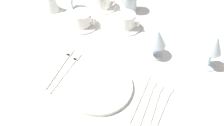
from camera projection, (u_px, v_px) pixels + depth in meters
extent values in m
cube|color=silver|center=(127.00, 50.00, 1.18)|extent=(1.80, 1.10, 0.04)
cube|color=silver|center=(161.00, 2.00, 1.60)|extent=(1.80, 0.01, 0.18)
cylinder|color=brown|center=(44.00, 14.00, 1.95)|extent=(0.07, 0.07, 0.70)
cylinder|color=white|center=(99.00, 87.00, 1.02)|extent=(0.25, 0.25, 0.02)
cube|color=beige|center=(63.00, 75.00, 1.06)|extent=(0.02, 0.19, 0.00)
cube|color=beige|center=(77.00, 57.00, 1.13)|extent=(0.02, 0.04, 0.00)
cube|color=beige|center=(57.00, 71.00, 1.08)|extent=(0.02, 0.20, 0.00)
cube|color=beige|center=(70.00, 53.00, 1.15)|extent=(0.02, 0.04, 0.00)
cube|color=beige|center=(137.00, 101.00, 0.98)|extent=(0.02, 0.19, 0.00)
cube|color=beige|center=(147.00, 80.00, 1.05)|extent=(0.02, 0.06, 0.00)
cube|color=beige|center=(146.00, 105.00, 0.97)|extent=(0.02, 0.18, 0.00)
ellipsoid|color=beige|center=(153.00, 84.00, 1.03)|extent=(0.03, 0.04, 0.01)
cube|color=beige|center=(153.00, 109.00, 0.96)|extent=(0.02, 0.17, 0.00)
ellipsoid|color=beige|center=(160.00, 88.00, 1.02)|extent=(0.03, 0.04, 0.01)
cube|color=beige|center=(161.00, 111.00, 0.95)|extent=(0.02, 0.18, 0.00)
ellipsoid|color=beige|center=(170.00, 90.00, 1.01)|extent=(0.03, 0.04, 0.01)
cylinder|color=white|center=(127.00, 27.00, 1.25)|extent=(0.12, 0.12, 0.01)
cylinder|color=white|center=(127.00, 20.00, 1.22)|extent=(0.07, 0.07, 0.07)
torus|color=white|center=(135.00, 22.00, 1.21)|extent=(0.05, 0.01, 0.05)
cylinder|color=white|center=(83.00, 25.00, 1.26)|extent=(0.14, 0.14, 0.01)
cylinder|color=white|center=(82.00, 18.00, 1.24)|extent=(0.09, 0.09, 0.06)
torus|color=white|center=(91.00, 20.00, 1.22)|extent=(0.04, 0.01, 0.04)
cylinder|color=white|center=(103.00, 6.00, 1.36)|extent=(0.13, 0.13, 0.01)
torus|color=white|center=(111.00, 1.00, 1.31)|extent=(0.05, 0.01, 0.05)
cylinder|color=silver|center=(155.00, 55.00, 1.14)|extent=(0.06, 0.06, 0.01)
cylinder|color=silver|center=(156.00, 49.00, 1.11)|extent=(0.01, 0.01, 0.06)
cone|color=silver|center=(158.00, 38.00, 1.07)|extent=(0.08, 0.08, 0.08)
cylinder|color=silver|center=(73.00, 9.00, 1.35)|extent=(0.07, 0.07, 0.01)
cylinder|color=silver|center=(72.00, 2.00, 1.32)|extent=(0.01, 0.01, 0.07)
cylinder|color=silver|center=(207.00, 66.00, 1.10)|extent=(0.06, 0.06, 0.01)
cylinder|color=silver|center=(210.00, 59.00, 1.07)|extent=(0.01, 0.01, 0.07)
cone|color=silver|center=(215.00, 45.00, 1.01)|extent=(0.06, 0.06, 0.08)
cylinder|color=silver|center=(129.00, 0.00, 1.30)|extent=(0.07, 0.07, 0.12)
cylinder|color=#C68C1E|center=(129.00, 6.00, 1.32)|extent=(0.07, 0.07, 0.05)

